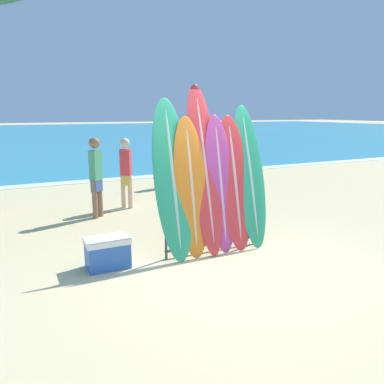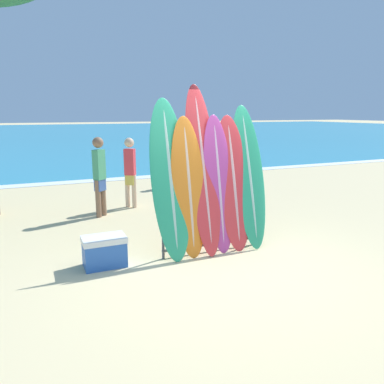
{
  "view_description": "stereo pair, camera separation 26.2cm",
  "coord_description": "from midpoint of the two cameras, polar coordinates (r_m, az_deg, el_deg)",
  "views": [
    {
      "loc": [
        -2.68,
        -4.25,
        2.16
      ],
      "look_at": [
        0.09,
        1.46,
        0.8
      ],
      "focal_mm": 35.0,
      "sensor_mm": 36.0,
      "label": 1
    },
    {
      "loc": [
        -2.44,
        -4.36,
        2.16
      ],
      "look_at": [
        0.09,
        1.46,
        0.8
      ],
      "focal_mm": 35.0,
      "sensor_mm": 36.0,
      "label": 2
    }
  ],
  "objects": [
    {
      "name": "ocean_water",
      "position": [
        41.42,
        -22.5,
        8.2
      ],
      "size": [
        120.0,
        60.0,
        0.01
      ],
      "color": "teal",
      "rests_on": "ground_plane"
    },
    {
      "name": "surfboard_slot_5",
      "position": [
        6.12,
        7.57,
        2.41
      ],
      "size": [
        0.54,
        0.7,
        2.28
      ],
      "color": "#289E70",
      "rests_on": "ground_plane"
    },
    {
      "name": "ground_plane",
      "position": [
        5.45,
        4.57,
        -11.27
      ],
      "size": [
        160.0,
        160.0,
        0.0
      ],
      "primitive_type": "plane",
      "color": "beige"
    },
    {
      "name": "surfboard_slot_4",
      "position": [
        5.95,
        5.25,
        1.41
      ],
      "size": [
        0.57,
        0.58,
        2.12
      ],
      "color": "red",
      "rests_on": "ground_plane"
    },
    {
      "name": "person_near_water",
      "position": [
        11.19,
        -2.19,
        6.01
      ],
      "size": [
        0.29,
        0.3,
        1.79
      ],
      "rotation": [
        0.0,
        0.0,
        2.25
      ],
      "color": "beige",
      "rests_on": "ground_plane"
    },
    {
      "name": "surfboard_slot_3",
      "position": [
        5.82,
        3.06,
        1.23
      ],
      "size": [
        0.49,
        0.5,
        2.13
      ],
      "color": "#B23D8E",
      "rests_on": "ground_plane"
    },
    {
      "name": "surfboard_slot_1",
      "position": [
        5.58,
        -1.48,
        0.7
      ],
      "size": [
        0.54,
        0.5,
        2.11
      ],
      "color": "orange",
      "rests_on": "ground_plane"
    },
    {
      "name": "surfboard_rack",
      "position": [
        5.89,
        2.13,
        -5.02
      ],
      "size": [
        1.67,
        0.04,
        0.78
      ],
      "color": "#47474C",
      "rests_on": "ground_plane"
    },
    {
      "name": "person_mid_beach",
      "position": [
        7.94,
        -15.34,
        2.6
      ],
      "size": [
        0.28,
        0.27,
        1.66
      ],
      "rotation": [
        0.0,
        0.0,
        0.72
      ],
      "color": "#846047",
      "rests_on": "ground_plane"
    },
    {
      "name": "person_far_left",
      "position": [
        8.48,
        4.03,
        3.82
      ],
      "size": [
        0.29,
        0.23,
        1.73
      ],
      "rotation": [
        0.0,
        0.0,
        6.24
      ],
      "color": "#846047",
      "rests_on": "ground_plane"
    },
    {
      "name": "surfboard_slot_2",
      "position": [
        5.73,
        0.64,
        3.45
      ],
      "size": [
        0.5,
        0.8,
        2.59
      ],
      "color": "red",
      "rests_on": "ground_plane"
    },
    {
      "name": "surfboard_slot_0",
      "position": [
        5.5,
        -4.32,
        1.9
      ],
      "size": [
        0.59,
        0.67,
        2.38
      ],
      "color": "#289E70",
      "rests_on": "ground_plane"
    },
    {
      "name": "person_far_right",
      "position": [
        8.59,
        -10.89,
        3.26
      ],
      "size": [
        0.27,
        0.26,
        1.6
      ],
      "rotation": [
        0.0,
        0.0,
        2.51
      ],
      "color": "beige",
      "rests_on": "ground_plane"
    },
    {
      "name": "cooler_box",
      "position": [
        5.49,
        -14.1,
        -8.93
      ],
      "size": [
        0.6,
        0.4,
        0.44
      ],
      "color": "#2D60B7",
      "rests_on": "ground_plane"
    }
  ]
}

